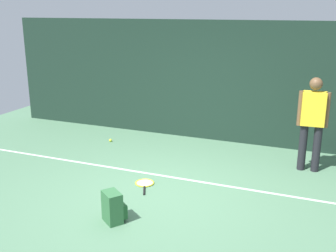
{
  "coord_description": "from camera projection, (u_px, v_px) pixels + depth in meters",
  "views": [
    {
      "loc": [
        2.38,
        -5.48,
        2.84
      ],
      "look_at": [
        0.0,
        0.4,
        1.0
      ],
      "focal_mm": 43.58,
      "sensor_mm": 36.0,
      "label": 1
    }
  ],
  "objects": [
    {
      "name": "back_fence",
      "position": [
        213.0,
        82.0,
        8.83
      ],
      "size": [
        10.0,
        0.1,
        2.61
      ],
      "primitive_type": "cube",
      "color": "#192D23",
      "rests_on": "ground"
    },
    {
      "name": "backpack",
      "position": [
        113.0,
        208.0,
        5.58
      ],
      "size": [
        0.38,
        0.38,
        0.44
      ],
      "rotation": [
        0.0,
        0.0,
        2.5
      ],
      "color": "#2D6038",
      "rests_on": "ground"
    },
    {
      "name": "tennis_racket",
      "position": [
        145.0,
        184.0,
        6.82
      ],
      "size": [
        0.43,
        0.63,
        0.03
      ],
      "rotation": [
        0.0,
        0.0,
        1.99
      ],
      "color": "black",
      "rests_on": "ground"
    },
    {
      "name": "court_line",
      "position": [
        173.0,
        177.0,
        7.09
      ],
      "size": [
        9.0,
        0.05,
        0.0
      ],
      "primitive_type": "cube",
      "color": "white",
      "rests_on": "ground"
    },
    {
      "name": "tennis_ball_near_player",
      "position": [
        110.0,
        140.0,
        8.98
      ],
      "size": [
        0.07,
        0.07,
        0.07
      ],
      "primitive_type": "sphere",
      "color": "#CCE033",
      "rests_on": "ground"
    },
    {
      "name": "ground_plane",
      "position": [
        159.0,
        192.0,
        6.52
      ],
      "size": [
        12.0,
        12.0,
        0.0
      ],
      "primitive_type": "plane",
      "color": "#4C7556"
    },
    {
      "name": "tennis_player",
      "position": [
        313.0,
        119.0,
        7.16
      ],
      "size": [
        0.53,
        0.24,
        1.7
      ],
      "rotation": [
        0.0,
        0.0,
        -3.09
      ],
      "color": "black",
      "rests_on": "ground"
    }
  ]
}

